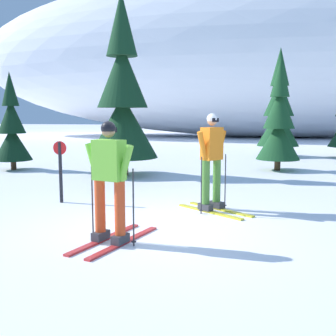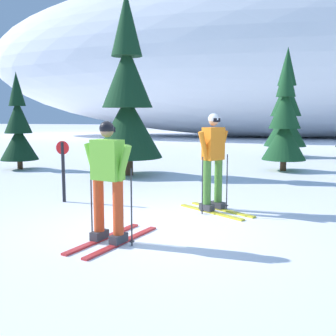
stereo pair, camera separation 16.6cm
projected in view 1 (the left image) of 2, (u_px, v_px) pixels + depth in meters
ground_plane at (154, 228)px, 6.61m from camera, size 120.00×120.00×0.00m
skier_orange_jacket at (212, 160)px, 7.68m from camera, size 1.47×1.29×1.84m
skier_lime_jacket at (110, 180)px, 5.71m from camera, size 0.94×1.72×1.73m
pine_tree_far_left at (12, 129)px, 13.26m from camera, size 1.23×1.23×3.18m
pine_tree_left at (123, 100)px, 11.98m from camera, size 2.06×2.06×5.32m
pine_tree_center_left at (279, 124)px, 13.10m from camera, size 1.39×1.39×3.61m
pine_tree_center_right at (279, 112)px, 17.37m from camera, size 1.77×1.77×4.59m
snow_ridge_background at (276, 54)px, 31.15m from camera, size 48.80×14.41×12.61m
trail_marker_post at (60, 168)px, 8.41m from camera, size 0.28×0.07×1.28m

